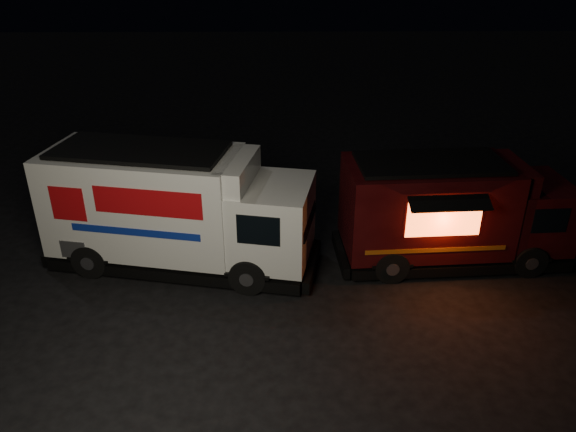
# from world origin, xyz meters

# --- Properties ---
(ground) EXTENTS (80.00, 80.00, 0.00)m
(ground) POSITION_xyz_m (0.00, 0.00, 0.00)
(ground) COLOR black
(ground) RESTS_ON ground
(white_truck) EXTENTS (7.04, 3.56, 3.05)m
(white_truck) POSITION_xyz_m (-1.64, 2.37, 1.52)
(white_truck) COLOR silver
(white_truck) RESTS_ON ground
(red_truck) EXTENTS (5.97, 2.50, 2.72)m
(red_truck) POSITION_xyz_m (5.17, 2.49, 1.36)
(red_truck) COLOR #390A0C
(red_truck) RESTS_ON ground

